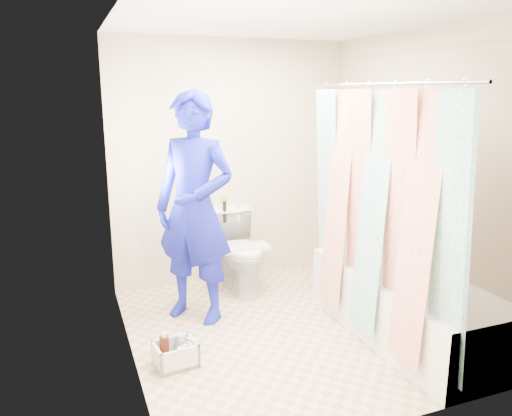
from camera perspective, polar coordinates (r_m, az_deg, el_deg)
name	(u,v)px	position (r m, az deg, el deg)	size (l,w,h in m)	color
floor	(283,330)	(4.20, 3.16, -13.77)	(2.60, 2.60, 0.00)	tan
ceiling	(288,19)	(3.77, 3.65, 20.77)	(2.40, 2.60, 0.02)	white
wall_back	(232,163)	(5.00, -2.81, 5.13)	(2.40, 0.02, 2.40)	tan
wall_front	(388,229)	(2.71, 14.86, -2.29)	(2.40, 0.02, 2.40)	tan
wall_left	(124,198)	(3.49, -14.85, 1.15)	(0.02, 2.60, 2.40)	tan
wall_right	(415,176)	(4.43, 17.68, 3.47)	(0.02, 2.60, 2.40)	tan
bathtub	(405,304)	(4.16, 16.63, -10.50)	(0.70, 1.75, 0.50)	white
curtain_rod	(382,84)	(3.63, 14.16, 13.57)	(0.02, 0.02, 1.90)	silver
shower_curtain	(374,215)	(3.73, 13.36, -0.82)	(0.06, 1.75, 1.80)	white
toilet	(240,251)	(4.88, -1.84, -4.90)	(0.43, 0.76, 0.77)	white
tank_lid	(245,248)	(4.74, -1.32, -4.56)	(0.48, 0.21, 0.04)	silver
tank_internals	(228,209)	(4.95, -3.19, -0.12)	(0.19, 0.06, 0.25)	black
plumber	(195,208)	(4.14, -7.04, -0.06)	(0.70, 0.46, 1.92)	#0F209F
cleaning_caddy	(177,355)	(3.73, -9.03, -16.21)	(0.31, 0.26, 0.22)	silver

